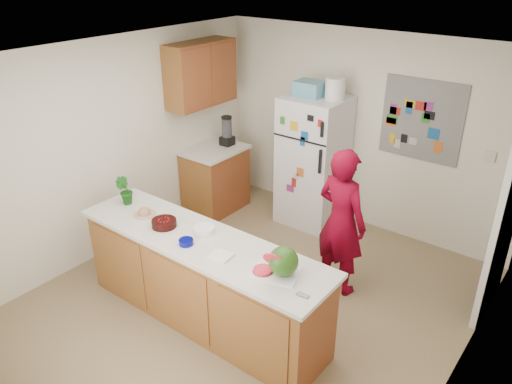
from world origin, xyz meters
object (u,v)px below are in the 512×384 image
Objects in this scene: person at (341,222)px; watermelon at (283,261)px; cherry_bowl at (164,223)px; refrigerator at (313,161)px.

watermelon is (0.15, -1.27, 0.25)m from person.
person is 1.79m from cherry_bowl.
refrigerator is 6.85× the size of watermelon.
person is 1.30m from watermelon.
refrigerator reaches higher than person.
refrigerator reaches higher than watermelon.
watermelon is at bearing 1.65° from cherry_bowl.
person is (1.03, -1.11, -0.05)m from refrigerator.
person is 6.47× the size of watermelon.
watermelon reaches higher than cherry_bowl.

